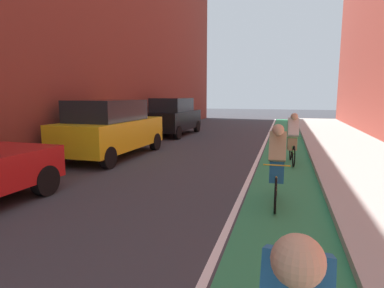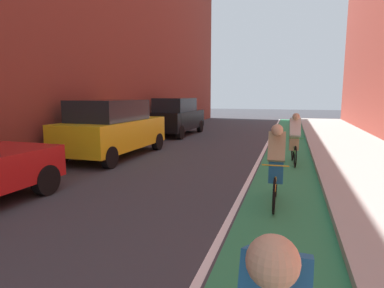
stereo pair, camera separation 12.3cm
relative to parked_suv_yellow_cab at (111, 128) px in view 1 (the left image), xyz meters
The scene contains 8 objects.
ground_plane 3.13m from the parked_suv_yellow_cab, 18.70° to the right, with size 82.67×82.67×0.00m, color #38383D.
bike_lane_paint 6.03m from the parked_suv_yellow_cab, 10.19° to the left, with size 1.60×37.58×0.00m, color #2D8451.
lane_divider_stripe 5.16m from the parked_suv_yellow_cab, 12.00° to the left, with size 0.12×37.58×0.00m, color white.
sidewalk_right 8.40m from the parked_suv_yellow_cab, ahead, with size 3.25×37.58×0.14m, color #A8A59E.
parked_suv_yellow_cab is the anchor object (origin of this frame).
parked_suv_black 6.58m from the parked_suv_yellow_cab, 90.00° to the left, with size 1.91×4.47×1.98m.
cyclist_trailing 6.67m from the parked_suv_yellow_cab, 31.79° to the right, with size 0.48×1.71×1.61m.
cyclist_far 6.07m from the parked_suv_yellow_cab, ahead, with size 0.48×1.70×1.61m.
Camera 1 is at (2.98, 5.79, 2.15)m, focal length 30.36 mm.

